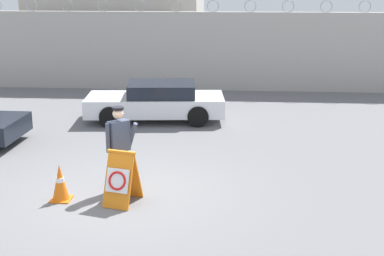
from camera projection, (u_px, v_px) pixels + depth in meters
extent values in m
plane|color=slate|center=(123.00, 193.00, 11.31)|extent=(90.00, 90.00, 0.00)
cube|color=#ADA8A0|center=(176.00, 51.00, 21.60)|extent=(36.00, 0.30, 3.13)
torus|color=gray|center=(31.00, 5.00, 21.54)|extent=(0.47, 0.03, 0.47)
torus|color=gray|center=(67.00, 6.00, 21.44)|extent=(0.47, 0.03, 0.47)
torus|color=gray|center=(103.00, 6.00, 21.33)|extent=(0.47, 0.03, 0.47)
torus|color=gray|center=(139.00, 6.00, 21.23)|extent=(0.47, 0.03, 0.47)
torus|color=gray|center=(176.00, 6.00, 21.12)|extent=(0.47, 0.03, 0.47)
torus|color=gray|center=(213.00, 6.00, 21.02)|extent=(0.47, 0.03, 0.47)
torus|color=gray|center=(250.00, 6.00, 20.91)|extent=(0.47, 0.03, 0.47)
torus|color=gray|center=(288.00, 6.00, 20.81)|extent=(0.47, 0.03, 0.47)
torus|color=gray|center=(326.00, 6.00, 20.70)|extent=(0.47, 0.03, 0.47)
torus|color=gray|center=(365.00, 7.00, 20.60)|extent=(0.47, 0.03, 0.47)
cube|color=#B2ADA3|center=(122.00, 27.00, 25.68)|extent=(7.61, 6.01, 4.36)
cube|color=orange|center=(118.00, 181.00, 10.54)|extent=(0.64, 0.53, 1.06)
cube|color=orange|center=(126.00, 175.00, 10.87)|extent=(0.64, 0.53, 1.06)
cube|color=orange|center=(122.00, 152.00, 10.56)|extent=(0.59, 0.21, 0.05)
cube|color=white|center=(117.00, 181.00, 10.50)|extent=(0.50, 0.29, 0.46)
torus|color=red|center=(117.00, 181.00, 10.49)|extent=(0.41, 0.26, 0.38)
cylinder|color=black|center=(117.00, 171.00, 11.39)|extent=(0.15, 0.15, 0.85)
cylinder|color=black|center=(124.00, 169.00, 11.50)|extent=(0.15, 0.15, 0.85)
cube|color=#384256|center=(119.00, 136.00, 11.24)|extent=(0.47, 0.47, 0.66)
sphere|color=#DBB293|center=(118.00, 114.00, 11.11)|extent=(0.23, 0.23, 0.23)
cylinder|color=#384256|center=(108.00, 138.00, 11.06)|extent=(0.09, 0.09, 0.63)
cylinder|color=#384256|center=(132.00, 135.00, 11.35)|extent=(0.31, 0.31, 0.60)
cylinder|color=black|center=(118.00, 108.00, 11.08)|extent=(0.24, 0.24, 0.05)
cube|color=orange|center=(61.00, 199.00, 10.95)|extent=(0.40, 0.40, 0.03)
cone|color=orange|center=(60.00, 182.00, 10.85)|extent=(0.34, 0.34, 0.74)
cylinder|color=white|center=(60.00, 180.00, 10.84)|extent=(0.17, 0.17, 0.10)
cylinder|color=black|center=(3.00, 125.00, 15.38)|extent=(0.65, 0.22, 0.65)
cylinder|color=black|center=(110.00, 117.00, 16.28)|extent=(0.67, 0.26, 0.65)
cylinder|color=black|center=(117.00, 104.00, 17.91)|extent=(0.67, 0.26, 0.65)
cylinder|color=black|center=(198.00, 116.00, 16.32)|extent=(0.67, 0.26, 0.65)
cylinder|color=black|center=(197.00, 104.00, 17.95)|extent=(0.67, 0.26, 0.65)
cube|color=silver|center=(155.00, 104.00, 17.06)|extent=(4.48, 2.18, 0.57)
cube|color=black|center=(162.00, 89.00, 16.93)|extent=(2.22, 1.80, 0.42)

